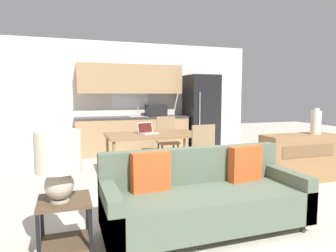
{
  "coord_description": "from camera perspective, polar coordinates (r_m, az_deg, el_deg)",
  "views": [
    {
      "loc": [
        -1.51,
        -2.78,
        1.43
      ],
      "look_at": [
        -0.05,
        1.5,
        0.95
      ],
      "focal_mm": 32.0,
      "sensor_mm": 36.0,
      "label": 1
    }
  ],
  "objects": [
    {
      "name": "dining_table",
      "position": [
        5.42,
        -2.83,
        -2.05
      ],
      "size": [
        1.67,
        0.93,
        0.72
      ],
      "color": "olive",
      "rests_on": "ground_plane"
    },
    {
      "name": "couch",
      "position": [
        3.27,
        6.72,
        -13.46
      ],
      "size": [
        2.11,
        0.8,
        0.84
      ],
      "color": "#3D2D1E",
      "rests_on": "ground_plane"
    },
    {
      "name": "dining_chair_far_right",
      "position": [
        6.37,
        -0.18,
        -2.23
      ],
      "size": [
        0.45,
        0.45,
        0.96
      ],
      "rotation": [
        0.0,
        0.0,
        -0.07
      ],
      "color": "#997A56",
      "rests_on": "ground_plane"
    },
    {
      "name": "kitchen_counter",
      "position": [
        7.3,
        -6.71,
        1.4
      ],
      "size": [
        2.7,
        0.65,
        2.15
      ],
      "color": "tan",
      "rests_on": "ground_plane"
    },
    {
      "name": "laptop",
      "position": [
        5.44,
        -4.02,
        -0.92
      ],
      "size": [
        0.39,
        0.35,
        0.2
      ],
      "rotation": [
        0.0,
        0.0,
        0.35
      ],
      "color": "#B7BABC",
      "rests_on": "dining_table"
    },
    {
      "name": "side_table",
      "position": [
        2.91,
        -19.04,
        -16.2
      ],
      "size": [
        0.45,
        0.45,
        0.51
      ],
      "color": "brown",
      "rests_on": "ground_plane"
    },
    {
      "name": "dining_chair_near_right",
      "position": [
        4.85,
        6.07,
        -4.86
      ],
      "size": [
        0.44,
        0.44,
        0.96
      ],
      "rotation": [
        0.0,
        0.0,
        3.2
      ],
      "color": "#997A56",
      "rests_on": "ground_plane"
    },
    {
      "name": "credenza",
      "position": [
        5.36,
        23.54,
        -5.64
      ],
      "size": [
        1.25,
        0.43,
        0.78
      ],
      "color": "olive",
      "rests_on": "ground_plane"
    },
    {
      "name": "table_lamp",
      "position": [
        2.72,
        -20.17,
        -5.95
      ],
      "size": [
        0.38,
        0.38,
        0.61
      ],
      "color": "#B2A893",
      "rests_on": "side_table"
    },
    {
      "name": "vase",
      "position": [
        5.47,
        26.34,
        0.7
      ],
      "size": [
        0.16,
        0.16,
        0.42
      ],
      "color": "beige",
      "rests_on": "credenza"
    },
    {
      "name": "refrigerator",
      "position": [
        7.73,
        6.33,
        2.5
      ],
      "size": [
        0.75,
        0.79,
        1.91
      ],
      "color": "black",
      "rests_on": "ground_plane"
    },
    {
      "name": "ground_plane",
      "position": [
        3.48,
        9.31,
        -18.31
      ],
      "size": [
        20.0,
        20.0,
        0.0
      ],
      "primitive_type": "plane",
      "color": "beige"
    },
    {
      "name": "wall_back",
      "position": [
        7.57,
        -7.33,
        5.42
      ],
      "size": [
        6.4,
        0.07,
        2.7
      ],
      "color": "silver",
      "rests_on": "ground_plane"
    }
  ]
}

